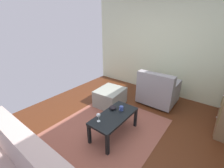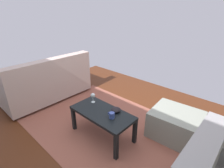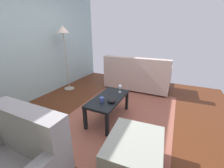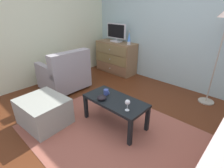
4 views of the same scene
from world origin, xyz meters
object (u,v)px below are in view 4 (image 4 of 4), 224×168
(tv, at_px, (116,32))
(coffee_table, at_px, (115,103))
(armchair, at_px, (65,74))
(mug, at_px, (106,92))
(dresser, at_px, (116,57))
(wine_glass, at_px, (128,103))
(bowl_decorative, at_px, (102,98))
(lava_lamp, at_px, (129,39))
(ottoman, at_px, (44,111))

(tv, xyz_separation_m, coffee_table, (1.56, -1.76, -0.69))
(coffee_table, bearing_deg, armchair, 173.86)
(coffee_table, xyz_separation_m, mug, (-0.20, 0.02, 0.10))
(dresser, distance_m, armchair, 1.57)
(wine_glass, height_order, bowl_decorative, wine_glass)
(tv, xyz_separation_m, lava_lamp, (0.47, -0.07, -0.09))
(bowl_decorative, bearing_deg, lava_lamp, 117.34)
(wine_glass, bearing_deg, lava_lamp, 127.89)
(mug, bearing_deg, wine_glass, -12.95)
(wine_glass, relative_size, armchair, 0.18)
(dresser, height_order, mug, dresser)
(tv, bearing_deg, wine_glass, -44.90)
(dresser, distance_m, bowl_decorative, 2.34)
(armchair, bearing_deg, dresser, 87.80)
(bowl_decorative, distance_m, ottoman, 0.93)
(lava_lamp, distance_m, mug, 1.96)
(lava_lamp, distance_m, ottoman, 2.56)
(coffee_table, height_order, ottoman, coffee_table)
(dresser, bearing_deg, ottoman, -73.39)
(coffee_table, height_order, mug, mug)
(lava_lamp, height_order, coffee_table, lava_lamp)
(lava_lamp, height_order, wine_glass, lava_lamp)
(bowl_decorative, bearing_deg, wine_glass, 4.56)
(lava_lamp, bearing_deg, dresser, 174.58)
(lava_lamp, xyz_separation_m, coffee_table, (1.09, -1.70, -0.60))
(dresser, distance_m, mug, 2.19)
(tv, relative_size, lava_lamp, 1.81)
(mug, bearing_deg, bowl_decorative, -69.00)
(mug, height_order, bowl_decorative, mug)
(ottoman, bearing_deg, armchair, 131.33)
(mug, distance_m, bowl_decorative, 0.16)
(coffee_table, xyz_separation_m, bowl_decorative, (-0.14, -0.14, 0.09))
(tv, height_order, bowl_decorative, tv)
(coffee_table, height_order, bowl_decorative, bowl_decorative)
(lava_lamp, distance_m, wine_glass, 2.31)
(mug, relative_size, armchair, 0.13)
(tv, distance_m, ottoman, 2.74)
(dresser, bearing_deg, wine_glass, -44.74)
(coffee_table, bearing_deg, lava_lamp, 122.74)
(mug, bearing_deg, lava_lamp, 117.89)
(coffee_table, xyz_separation_m, ottoman, (-0.81, -0.73, -0.16))
(lava_lamp, xyz_separation_m, ottoman, (0.28, -2.43, -0.76))
(tv, bearing_deg, armchair, -91.66)
(lava_lamp, height_order, ottoman, lava_lamp)
(tv, xyz_separation_m, wine_glass, (1.87, -1.86, -0.51))
(lava_lamp, xyz_separation_m, armchair, (-0.52, -1.52, -0.62))
(lava_lamp, distance_m, armchair, 1.72)
(wine_glass, height_order, ottoman, wine_glass)
(bowl_decorative, bearing_deg, dresser, 126.85)
(lava_lamp, relative_size, ottoman, 0.47)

